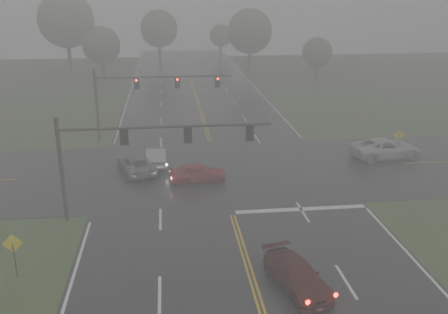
{
  "coord_description": "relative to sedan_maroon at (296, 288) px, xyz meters",
  "views": [
    {
      "loc": [
        -3.83,
        -14.13,
        13.59
      ],
      "look_at": [
        -0.31,
        16.0,
        3.23
      ],
      "focal_mm": 40.0,
      "sensor_mm": 36.0,
      "label": 1
    }
  ],
  "objects": [
    {
      "name": "tree_nw_b",
      "position": [
        -21.31,
        64.84,
        8.61
      ],
      "size": [
        8.9,
        8.9,
        13.07
      ],
      "color": "#2D251D",
      "rests_on": "ground"
    },
    {
      "name": "signal_gantry_far",
      "position": [
        -8.28,
        25.66,
        4.67
      ],
      "size": [
        12.47,
        0.34,
        6.62
      ],
      "color": "black",
      "rests_on": "ground"
    },
    {
      "name": "tree_n_far",
      "position": [
        5.52,
        82.36,
        4.35
      ],
      "size": [
        4.51,
        4.51,
        6.63
      ],
      "color": "#2D251D",
      "rests_on": "ground"
    },
    {
      "name": "cross_street",
      "position": [
        -1.97,
        16.19,
        0.0
      ],
      "size": [
        120.0,
        14.0,
        0.02
      ],
      "primitive_type": "cube",
      "color": "black",
      "rests_on": "ground"
    },
    {
      "name": "sedan_silver",
      "position": [
        -6.82,
        18.26,
        0.0
      ],
      "size": [
        1.61,
        4.43,
        1.45
      ],
      "primitive_type": "imported",
      "rotation": [
        0.0,
        0.0,
        3.16
      ],
      "color": "gray",
      "rests_on": "ground"
    },
    {
      "name": "signal_gantry_near",
      "position": [
        -8.2,
        8.75,
        4.61
      ],
      "size": [
        12.71,
        0.29,
        6.52
      ],
      "color": "black",
      "rests_on": "ground"
    },
    {
      "name": "sedan_maroon",
      "position": [
        0.0,
        0.0,
        0.0
      ],
      "size": [
        2.99,
        4.86,
        1.31
      ],
      "primitive_type": "imported",
      "rotation": [
        0.0,
        0.0,
        0.27
      ],
      "color": "#3C0C0A",
      "rests_on": "ground"
    },
    {
      "name": "sign_diamond_east",
      "position": [
        13.43,
        18.15,
        1.58
      ],
      "size": [
        0.96,
        0.25,
        2.35
      ],
      "rotation": [
        0.0,
        0.0,
        -0.23
      ],
      "color": "black",
      "rests_on": "ground"
    },
    {
      "name": "sign_diamond_west",
      "position": [
        -13.46,
        2.48,
        1.59
      ],
      "size": [
        0.98,
        0.1,
        2.36
      ],
      "rotation": [
        0.0,
        0.0,
        0.06
      ],
      "color": "black",
      "rests_on": "ground"
    },
    {
      "name": "main_road",
      "position": [
        -1.97,
        14.19,
        0.0
      ],
      "size": [
        18.0,
        160.0,
        0.02
      ],
      "primitive_type": "cube",
      "color": "black",
      "rests_on": "ground"
    },
    {
      "name": "tree_n_mid",
      "position": [
        -6.7,
        73.07,
        6.47
      ],
      "size": [
        6.7,
        6.7,
        9.84
      ],
      "color": "#2D251D",
      "rests_on": "ground"
    },
    {
      "name": "tree_e_near",
      "position": [
        16.74,
        53.22,
        4.31
      ],
      "size": [
        4.47,
        4.47,
        6.57
      ],
      "color": "#2D251D",
      "rests_on": "ground"
    },
    {
      "name": "tree_nw_a",
      "position": [
        -15.12,
        56.78,
        5.37
      ],
      "size": [
        5.56,
        5.56,
        8.17
      ],
      "color": "#2D251D",
      "rests_on": "ground"
    },
    {
      "name": "pickup_white",
      "position": [
        12.26,
        17.89,
        0.0
      ],
      "size": [
        6.18,
        3.48,
        1.63
      ],
      "primitive_type": "imported",
      "rotation": [
        0.0,
        0.0,
        1.71
      ],
      "color": "#BABCBE",
      "rests_on": "ground"
    },
    {
      "name": "car_grey",
      "position": [
        -8.33,
        16.72,
        0.0
      ],
      "size": [
        3.6,
        5.37,
        1.37
      ],
      "primitive_type": "imported",
      "rotation": [
        0.0,
        0.0,
        3.44
      ],
      "color": "slate",
      "rests_on": "ground"
    },
    {
      "name": "sedan_red",
      "position": [
        -3.76,
        14.18,
        0.0
      ],
      "size": [
        4.23,
        1.86,
        1.41
      ],
      "primitive_type": "imported",
      "rotation": [
        0.0,
        0.0,
        1.62
      ],
      "color": "#9B0E11",
      "rests_on": "ground"
    },
    {
      "name": "tree_ne_a",
      "position": [
        7.75,
        60.72,
        6.9
      ],
      "size": [
        7.14,
        7.14,
        10.48
      ],
      "color": "#2D251D",
      "rests_on": "ground"
    },
    {
      "name": "stop_bar",
      "position": [
        2.53,
        8.59,
        0.0
      ],
      "size": [
        8.5,
        0.5,
        0.01
      ],
      "primitive_type": "cube",
      "color": "silver",
      "rests_on": "ground"
    }
  ]
}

